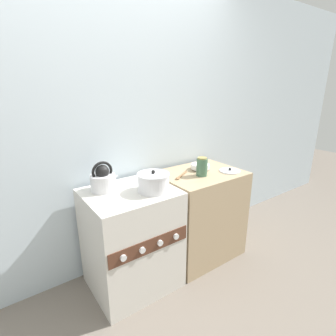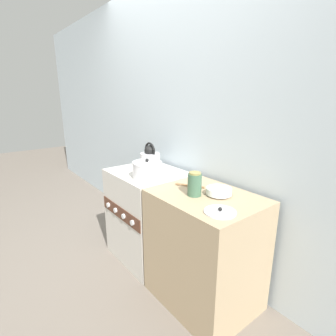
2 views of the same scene
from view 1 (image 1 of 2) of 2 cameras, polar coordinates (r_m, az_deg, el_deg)
name	(u,v)px [view 1 (image 1 of 2)]	position (r m, az deg, el deg)	size (l,w,h in m)	color
ground_plane	(152,304)	(2.24, -3.54, -27.38)	(12.00, 12.00, 0.00)	#70665B
wall_back	(106,128)	(2.18, -13.31, 8.42)	(7.00, 0.06, 2.50)	silver
stove	(132,239)	(2.17, -7.90, -15.09)	(0.66, 0.59, 0.83)	beige
counter	(199,214)	(2.53, 6.80, -9.88)	(0.73, 0.57, 0.83)	tan
kettle	(103,180)	(2.00, -13.93, -2.48)	(0.23, 0.19, 0.23)	silver
cooking_pot	(153,182)	(1.94, -3.19, -3.12)	(0.24, 0.24, 0.17)	silver
enamel_bowl	(200,166)	(2.43, 7.04, 0.34)	(0.17, 0.17, 0.05)	white
storage_jar	(202,167)	(2.26, 7.40, 0.27)	(0.09, 0.09, 0.16)	#3F664C
loose_pot_lid	(230,171)	(2.44, 13.31, -0.58)	(0.19, 0.19, 0.03)	silver
wooden_spoon	(181,176)	(2.25, 2.82, -1.67)	(0.21, 0.13, 0.02)	olive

